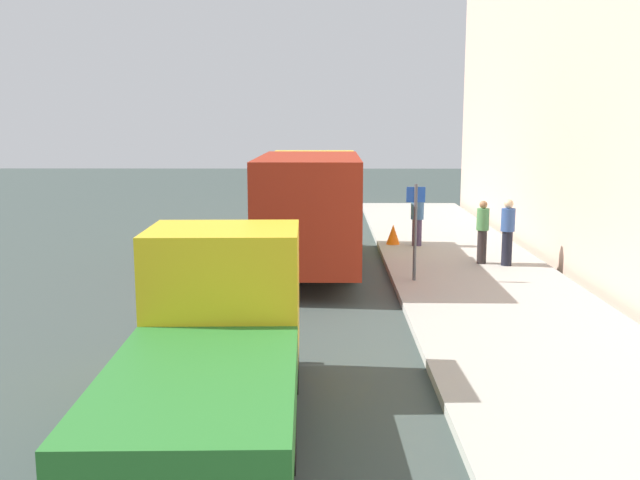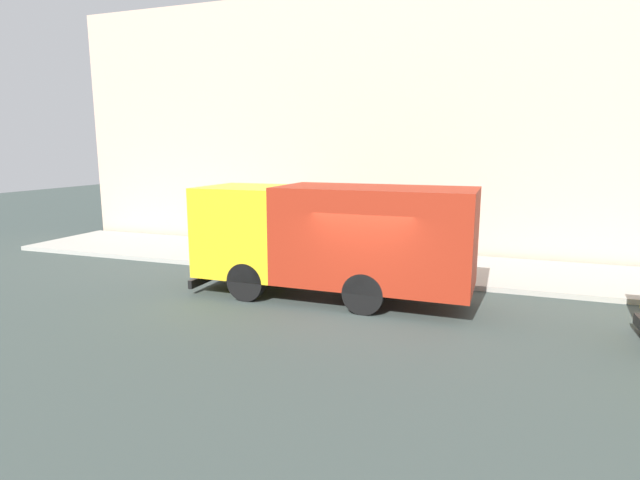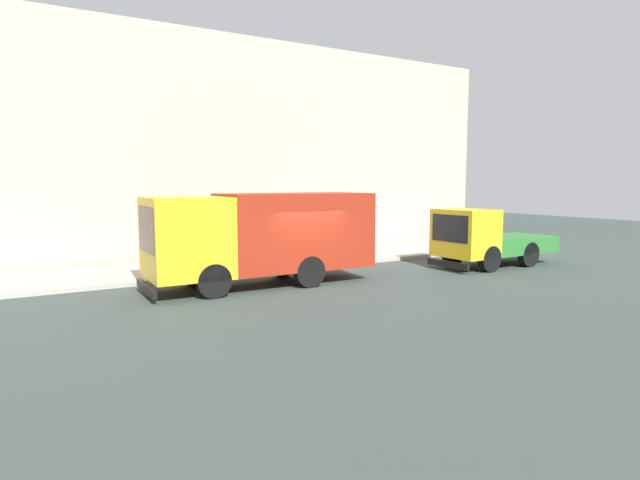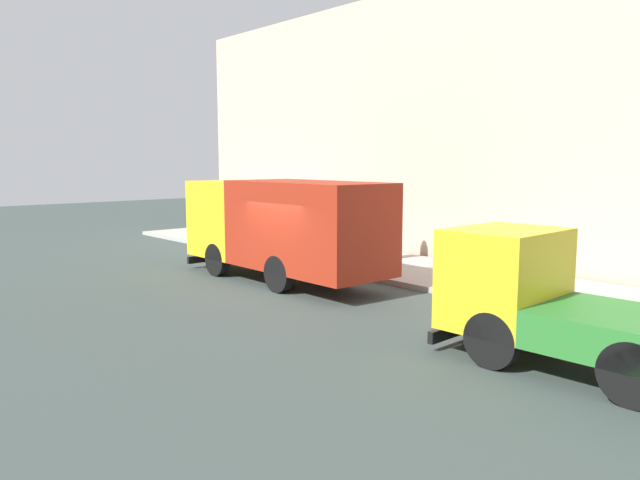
{
  "view_description": "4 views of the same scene",
  "coord_description": "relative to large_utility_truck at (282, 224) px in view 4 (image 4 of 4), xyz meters",
  "views": [
    {
      "loc": [
        1.39,
        -17.3,
        3.96
      ],
      "look_at": [
        1.25,
        -0.92,
        1.16
      ],
      "focal_mm": 39.91,
      "sensor_mm": 36.0,
      "label": 1
    },
    {
      "loc": [
        -11.76,
        -3.06,
        4.06
      ],
      "look_at": [
        0.8,
        1.42,
        1.63
      ],
      "focal_mm": 28.38,
      "sensor_mm": 36.0,
      "label": 2
    },
    {
      "loc": [
        -14.78,
        8.3,
        3.44
      ],
      "look_at": [
        1.35,
        -1.28,
        1.36
      ],
      "focal_mm": 29.26,
      "sensor_mm": 36.0,
      "label": 3
    },
    {
      "loc": [
        -10.21,
        -13.14,
        3.66
      ],
      "look_at": [
        1.69,
        0.22,
        1.3
      ],
      "focal_mm": 33.83,
      "sensor_mm": 36.0,
      "label": 4
    }
  ],
  "objects": [
    {
      "name": "pedestrian_standing",
      "position": [
        3.15,
        2.82,
        -0.72
      ],
      "size": [
        0.39,
        0.39,
        1.67
      ],
      "rotation": [
        0.0,
        0.0,
        1.58
      ],
      "color": "#3F3450",
      "rests_on": "sidewalk"
    },
    {
      "name": "sidewalk",
      "position": [
        4.14,
        -1.16,
        -1.67
      ],
      "size": [
        4.28,
        30.0,
        0.16
      ],
      "primitive_type": "cube",
      "color": "#A1A098",
      "rests_on": "ground"
    },
    {
      "name": "traffic_cone_orange",
      "position": [
        2.46,
        3.07,
        -1.29
      ],
      "size": [
        0.42,
        0.42,
        0.6
      ],
      "primitive_type": "cone",
      "color": "orange",
      "rests_on": "sidewalk"
    },
    {
      "name": "pedestrian_third",
      "position": [
        4.54,
        0.13,
        -0.7
      ],
      "size": [
        0.45,
        0.45,
        1.68
      ],
      "rotation": [
        0.0,
        0.0,
        2.57
      ],
      "color": "#282222",
      "rests_on": "sidewalk"
    },
    {
      "name": "ground",
      "position": [
        -1.0,
        -1.16,
        -1.75
      ],
      "size": [
        80.0,
        80.0,
        0.0
      ],
      "primitive_type": "plane",
      "color": "#36413E"
    },
    {
      "name": "building_facade",
      "position": [
        6.78,
        -1.16,
        3.23
      ],
      "size": [
        0.5,
        30.0,
        9.95
      ],
      "primitive_type": "cube",
      "color": "#CCA892",
      "rests_on": "ground"
    },
    {
      "name": "street_sign_post",
      "position": [
        2.5,
        -1.87,
        -0.22
      ],
      "size": [
        0.44,
        0.08,
        2.3
      ],
      "color": "#4C5156",
      "rests_on": "sidewalk"
    },
    {
      "name": "large_utility_truck",
      "position": [
        0.0,
        0.0,
        0.0
      ],
      "size": [
        2.48,
        7.62,
        3.07
      ],
      "rotation": [
        0.0,
        0.0,
        -0.01
      ],
      "color": "yellow",
      "rests_on": "ground"
    },
    {
      "name": "small_flatbed_truck",
      "position": [
        -1.08,
        -9.4,
        -0.62
      ],
      "size": [
        2.33,
        5.59,
        2.39
      ],
      "rotation": [
        0.0,
        0.0,
        0.03
      ],
      "color": "gold",
      "rests_on": "ground"
    },
    {
      "name": "pedestrian_walking",
      "position": [
        5.13,
        -0.12,
        -0.66
      ],
      "size": [
        0.42,
        0.42,
        1.74
      ],
      "rotation": [
        0.0,
        0.0,
        1.4
      ],
      "color": "black",
      "rests_on": "sidewalk"
    }
  ]
}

